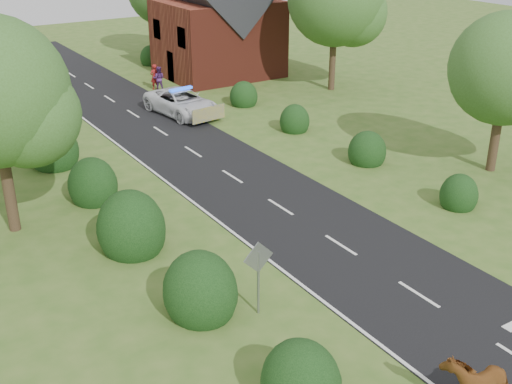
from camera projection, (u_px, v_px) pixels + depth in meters
ground at (419, 295)px, 21.09m from camera, size 120.00×120.00×0.00m
road at (202, 158)px, 32.62m from camera, size 6.00×70.00×0.02m
road_markings at (193, 177)px, 30.23m from camera, size 4.96×70.00×0.01m
hedgerow_left at (101, 195)px, 26.56m from camera, size 2.75×50.41×3.00m
hedgerow_right at (351, 145)px, 32.74m from camera, size 2.10×45.78×2.10m
tree_left_a at (1, 98)px, 23.23m from camera, size 5.74×5.60×8.38m
tree_right_a at (511, 73)px, 29.21m from camera, size 5.33×5.20×7.56m
tree_right_b at (340, 2)px, 42.52m from camera, size 6.56×6.40×9.40m
road_sign at (258, 267)px, 19.49m from camera, size 1.06×0.08×2.53m
house at (218, 24)px, 47.30m from camera, size 8.00×7.40×9.17m
police_van at (182, 103)px, 39.12m from camera, size 3.23×5.84×1.68m
pedestrian_red at (154, 77)px, 44.62m from camera, size 0.70×0.52×1.75m
pedestrian_purple at (159, 78)px, 44.35m from camera, size 1.02×0.99×1.66m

